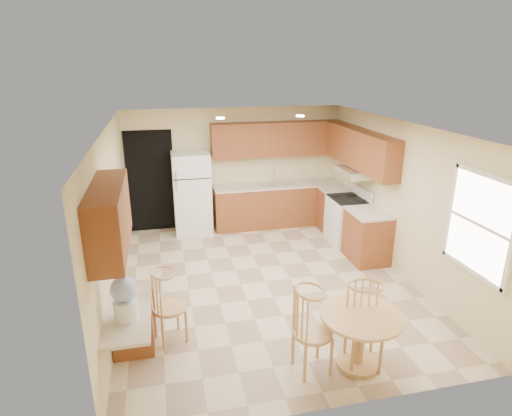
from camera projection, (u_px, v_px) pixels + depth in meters
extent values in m
plane|color=beige|center=(266.00, 281.00, 6.94)|extent=(5.50, 5.50, 0.00)
cube|color=white|center=(267.00, 126.00, 6.12)|extent=(4.50, 5.50, 0.02)
cube|color=beige|center=(235.00, 167.00, 9.07)|extent=(4.50, 0.02, 2.50)
cube|color=beige|center=(338.00, 302.00, 4.00)|extent=(4.50, 0.02, 2.50)
cube|color=beige|center=(113.00, 220.00, 6.06)|extent=(0.02, 5.50, 2.50)
cube|color=beige|center=(399.00, 199.00, 7.00)|extent=(0.02, 5.50, 2.50)
cube|color=black|center=(151.00, 182.00, 8.75)|extent=(0.90, 0.02, 2.10)
cube|color=brown|center=(278.00, 205.00, 9.24)|extent=(2.75, 0.60, 0.87)
cube|color=beige|center=(278.00, 185.00, 9.09)|extent=(2.75, 0.63, 0.04)
cube|color=brown|center=(335.00, 210.00, 8.92)|extent=(0.60, 0.59, 0.87)
cube|color=beige|center=(336.00, 190.00, 8.77)|extent=(0.63, 0.59, 0.04)
cube|color=brown|center=(367.00, 237.00, 7.58)|extent=(0.60, 0.80, 0.87)
cube|color=beige|center=(369.00, 213.00, 7.43)|extent=(0.63, 0.80, 0.04)
cube|color=brown|center=(277.00, 139.00, 8.90)|extent=(2.75, 0.33, 0.70)
cube|color=brown|center=(360.00, 149.00, 7.89)|extent=(0.33, 2.42, 0.70)
cube|color=brown|center=(109.00, 218.00, 4.42)|extent=(0.33, 1.40, 0.70)
cube|color=silver|center=(277.00, 184.00, 9.08)|extent=(0.78, 0.44, 0.01)
cube|color=silver|center=(355.00, 172.00, 7.98)|extent=(0.50, 0.76, 0.14)
cube|color=brown|center=(133.00, 325.00, 5.18)|extent=(0.48, 0.42, 0.72)
cube|color=beige|center=(128.00, 314.00, 4.71)|extent=(0.50, 1.20, 0.04)
cube|color=white|center=(480.00, 224.00, 5.21)|extent=(0.05, 1.00, 1.20)
cube|color=white|center=(489.00, 175.00, 5.01)|extent=(0.05, 1.10, 0.06)
cube|color=white|center=(471.00, 270.00, 5.41)|extent=(0.05, 1.10, 0.06)
cube|color=white|center=(452.00, 210.00, 5.70)|extent=(0.05, 0.06, 1.28)
cylinder|color=white|center=(220.00, 118.00, 7.13)|extent=(0.14, 0.14, 0.02)
cylinder|color=white|center=(300.00, 116.00, 7.42)|extent=(0.14, 0.14, 0.02)
cube|color=white|center=(192.00, 194.00, 8.68)|extent=(0.74, 0.69, 1.68)
cube|color=black|center=(193.00, 179.00, 8.23)|extent=(0.73, 0.01, 0.02)
cube|color=silver|center=(177.00, 185.00, 8.18)|extent=(0.03, 0.03, 0.18)
cube|color=silver|center=(176.00, 175.00, 8.12)|extent=(0.03, 0.03, 0.14)
cube|color=white|center=(347.00, 221.00, 8.28)|extent=(0.65, 0.76, 0.90)
cube|color=black|center=(349.00, 199.00, 8.14)|extent=(0.64, 0.75, 0.02)
cube|color=white|center=(363.00, 193.00, 8.16)|extent=(0.06, 0.76, 0.18)
cylinder|color=tan|center=(357.00, 363.00, 5.02)|extent=(0.50, 0.50, 0.05)
cylinder|color=tan|center=(359.00, 341.00, 4.92)|extent=(0.12, 0.12, 0.62)
cylinder|color=tan|center=(361.00, 316.00, 4.81)|extent=(0.93, 0.93, 0.04)
cylinder|color=tan|center=(313.00, 333.00, 4.81)|extent=(0.46, 0.46, 0.04)
cylinder|color=tan|center=(294.00, 344.00, 5.01)|extent=(0.04, 0.04, 0.49)
cylinder|color=tan|center=(320.00, 340.00, 5.08)|extent=(0.04, 0.04, 0.49)
cylinder|color=tan|center=(303.00, 362.00, 4.71)|extent=(0.04, 0.04, 0.49)
cylinder|color=tan|center=(330.00, 358.00, 4.78)|extent=(0.04, 0.04, 0.49)
cylinder|color=tan|center=(364.00, 329.00, 4.88)|extent=(0.45, 0.45, 0.04)
cylinder|color=tan|center=(344.00, 341.00, 5.07)|extent=(0.04, 0.04, 0.48)
cylinder|color=tan|center=(369.00, 337.00, 5.14)|extent=(0.04, 0.04, 0.48)
cylinder|color=tan|center=(356.00, 358.00, 4.78)|extent=(0.04, 0.04, 0.48)
cylinder|color=tan|center=(382.00, 354.00, 4.84)|extent=(0.04, 0.04, 0.48)
cylinder|color=tan|center=(169.00, 308.00, 5.36)|extent=(0.42, 0.42, 0.04)
cylinder|color=tan|center=(158.00, 318.00, 5.54)|extent=(0.04, 0.04, 0.45)
cylinder|color=tan|center=(182.00, 315.00, 5.60)|extent=(0.04, 0.04, 0.45)
cylinder|color=tan|center=(159.00, 332.00, 5.26)|extent=(0.04, 0.04, 0.45)
cylinder|color=tan|center=(183.00, 329.00, 5.33)|extent=(0.04, 0.04, 0.45)
cylinder|color=white|center=(126.00, 310.00, 4.55)|extent=(0.26, 0.26, 0.22)
sphere|color=#97B2EA|center=(124.00, 289.00, 4.47)|extent=(0.28, 0.28, 0.28)
cylinder|color=#97B2EA|center=(122.00, 274.00, 4.41)|extent=(0.07, 0.07, 0.08)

